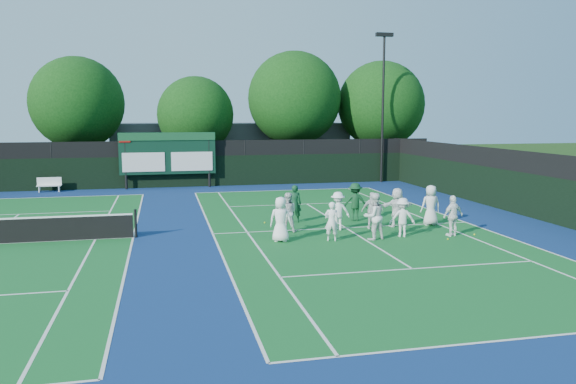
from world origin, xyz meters
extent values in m
plane|color=#17330E|center=(0.00, 0.00, 0.00)|extent=(120.00, 120.00, 0.00)
cube|color=navy|center=(-6.00, 1.00, 0.00)|extent=(34.00, 32.00, 0.01)
cube|color=#125923|center=(0.00, 1.00, 0.01)|extent=(10.97, 23.77, 0.00)
cube|color=silver|center=(0.00, -10.88, 0.01)|extent=(10.97, 0.08, 0.00)
cube|color=silver|center=(0.00, 12.88, 0.01)|extent=(10.97, 0.08, 0.00)
cube|color=silver|center=(-5.49, 1.00, 0.01)|extent=(0.08, 23.77, 0.00)
cube|color=silver|center=(5.49, 1.00, 0.01)|extent=(0.08, 23.77, 0.00)
cube|color=silver|center=(-4.12, 1.00, 0.01)|extent=(0.08, 23.77, 0.00)
cube|color=silver|center=(4.12, 1.00, 0.01)|extent=(0.08, 23.77, 0.00)
cube|color=silver|center=(0.00, -5.40, 0.01)|extent=(8.23, 0.08, 0.00)
cube|color=silver|center=(0.00, 7.40, 0.01)|extent=(8.23, 0.08, 0.00)
cube|color=silver|center=(0.00, 1.00, 0.01)|extent=(0.08, 12.80, 0.00)
cube|color=silver|center=(-14.00, 12.88, 0.01)|extent=(10.97, 0.08, 0.00)
cube|color=silver|center=(-8.52, 1.00, 0.01)|extent=(0.08, 23.77, 0.00)
cube|color=silver|center=(-9.88, 1.00, 0.01)|extent=(0.08, 23.77, 0.00)
cube|color=silver|center=(-14.00, 7.40, 0.01)|extent=(8.23, 0.08, 0.00)
cube|color=black|center=(-6.00, 16.00, 1.00)|extent=(34.00, 0.08, 2.00)
cube|color=black|center=(-6.00, 16.00, 2.50)|extent=(34.00, 0.05, 1.00)
cube|color=black|center=(9.00, 1.00, 1.00)|extent=(0.08, 32.00, 2.00)
cube|color=black|center=(9.00, 1.00, 2.50)|extent=(0.05, 32.00, 1.00)
cylinder|color=black|center=(-9.60, 15.60, 1.75)|extent=(0.16, 0.16, 3.50)
cylinder|color=black|center=(-4.40, 15.60, 1.75)|extent=(0.16, 0.16, 3.50)
cube|color=black|center=(-7.00, 15.60, 2.20)|extent=(6.00, 0.15, 2.60)
cube|color=#144625|center=(-7.00, 15.50, 3.30)|extent=(6.00, 0.05, 0.50)
cube|color=silver|center=(-8.50, 15.50, 1.70)|extent=(2.60, 0.04, 1.20)
cube|color=silver|center=(-5.50, 15.50, 1.70)|extent=(2.60, 0.04, 1.20)
cube|color=maroon|center=(-9.60, 15.50, 3.20)|extent=(0.70, 0.04, 0.50)
cube|color=#5B5B60|center=(-2.00, 24.00, 2.00)|extent=(18.00, 6.00, 4.00)
cylinder|color=black|center=(7.50, 15.70, 5.00)|extent=(0.16, 0.16, 10.00)
cube|color=black|center=(7.50, 15.70, 10.00)|extent=(1.20, 0.30, 0.25)
cylinder|color=black|center=(-8.40, 1.00, 0.55)|extent=(0.10, 0.10, 1.10)
cube|color=white|center=(-14.10, 15.30, 0.39)|extent=(1.41, 0.40, 0.06)
cube|color=white|center=(-14.10, 15.44, 0.66)|extent=(1.40, 0.08, 0.47)
cube|color=white|center=(-14.66, 15.30, 0.19)|extent=(0.06, 0.33, 0.37)
cube|color=white|center=(-13.54, 15.30, 0.19)|extent=(0.06, 0.33, 0.37)
cylinder|color=black|center=(-12.82, 19.50, 1.56)|extent=(0.44, 0.44, 3.12)
sphere|color=#0B340D|center=(-12.82, 19.50, 5.44)|extent=(6.18, 6.18, 6.18)
sphere|color=#0B340D|center=(-12.22, 19.80, 4.82)|extent=(4.33, 4.33, 4.33)
cylinder|color=black|center=(-4.97, 19.50, 1.33)|extent=(0.44, 0.44, 2.66)
sphere|color=#0B340D|center=(-4.97, 19.50, 4.66)|extent=(5.35, 5.35, 5.35)
sphere|color=#0B340D|center=(-4.37, 19.80, 4.13)|extent=(3.74, 3.74, 3.74)
cylinder|color=black|center=(2.16, 19.50, 1.65)|extent=(0.44, 0.44, 3.30)
sphere|color=#0B340D|center=(2.16, 19.50, 5.84)|extent=(6.78, 6.78, 6.78)
sphere|color=#0B340D|center=(2.76, 19.80, 5.16)|extent=(4.74, 4.74, 4.74)
cylinder|color=black|center=(8.89, 19.50, 1.48)|extent=(0.44, 0.44, 2.97)
sphere|color=#0B340D|center=(8.89, 19.50, 5.41)|extent=(6.51, 6.51, 6.51)
sphere|color=#0B340D|center=(9.49, 19.80, 4.76)|extent=(4.56, 4.56, 4.56)
sphere|color=#B5C617|center=(-0.27, 0.83, 0.03)|extent=(0.07, 0.07, 0.07)
sphere|color=#B5C617|center=(3.04, -1.96, 0.03)|extent=(0.07, 0.07, 0.07)
sphere|color=#B5C617|center=(-3.10, 2.72, 0.03)|extent=(0.07, 0.07, 0.07)
sphere|color=#B5C617|center=(0.10, 3.18, 0.03)|extent=(0.07, 0.07, 0.07)
sphere|color=#B5C617|center=(4.46, -1.45, 0.03)|extent=(0.07, 0.07, 0.07)
imported|color=white|center=(-3.14, -0.88, 0.84)|extent=(0.95, 0.78, 1.68)
imported|color=white|center=(-1.28, -1.17, 0.74)|extent=(0.62, 0.49, 1.48)
imported|color=white|center=(0.33, -1.29, 0.89)|extent=(1.01, 0.87, 1.77)
imported|color=white|center=(1.59, -1.07, 0.76)|extent=(1.08, 0.78, 1.51)
imported|color=white|center=(3.54, -1.38, 0.80)|extent=(1.00, 0.62, 1.59)
imported|color=silver|center=(-2.52, 0.76, 0.80)|extent=(0.91, 0.78, 1.59)
imported|color=white|center=(-0.45, 0.66, 0.79)|extent=(1.02, 0.59, 1.57)
imported|color=silver|center=(1.02, 0.62, 0.76)|extent=(0.94, 0.51, 1.52)
imported|color=white|center=(2.18, 0.80, 0.82)|extent=(1.55, 0.56, 1.65)
imported|color=silver|center=(3.70, 0.78, 0.86)|extent=(0.88, 0.60, 1.72)
imported|color=#0F371F|center=(-1.78, 2.67, 0.82)|extent=(0.67, 0.51, 1.65)
imported|color=#103A1D|center=(0.90, 2.43, 0.84)|extent=(1.18, 0.81, 1.69)
camera|label=1|loc=(-7.32, -20.75, 4.67)|focal=35.00mm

